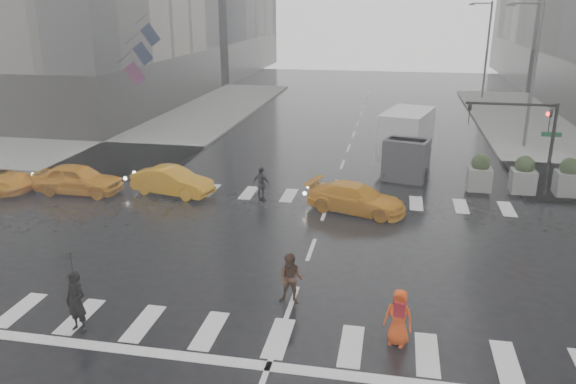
% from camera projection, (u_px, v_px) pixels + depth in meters
% --- Properties ---
extents(ground, '(120.00, 120.00, 0.00)m').
position_uv_depth(ground, '(311.00, 249.00, 21.08)').
color(ground, black).
rests_on(ground, ground).
extents(sidewalk_nw, '(35.00, 35.00, 0.15)m').
position_uv_depth(sidewalk_nw, '(83.00, 129.00, 40.83)').
color(sidewalk_nw, slate).
rests_on(sidewalk_nw, ground).
extents(road_markings, '(18.00, 48.00, 0.01)m').
position_uv_depth(road_markings, '(311.00, 249.00, 21.08)').
color(road_markings, silver).
rests_on(road_markings, ground).
extents(traffic_signal_pole, '(4.45, 0.42, 4.50)m').
position_uv_depth(traffic_signal_pole, '(531.00, 130.00, 25.90)').
color(traffic_signal_pole, black).
rests_on(traffic_signal_pole, ground).
extents(street_lamp_near, '(2.15, 0.22, 9.00)m').
position_uv_depth(street_lamp_near, '(532.00, 69.00, 34.31)').
color(street_lamp_near, '#59595B').
rests_on(street_lamp_near, ground).
extents(street_lamp_far, '(2.15, 0.22, 9.00)m').
position_uv_depth(street_lamp_far, '(486.00, 46.00, 52.93)').
color(street_lamp_far, '#59595B').
rests_on(street_lamp_far, ground).
extents(planter_west, '(1.10, 1.10, 1.80)m').
position_uv_depth(planter_west, '(480.00, 173.00, 27.15)').
color(planter_west, slate).
rests_on(planter_west, ground).
extents(planter_mid, '(1.10, 1.10, 1.80)m').
position_uv_depth(planter_mid, '(523.00, 175.00, 26.79)').
color(planter_mid, slate).
rests_on(planter_mid, ground).
extents(planter_east, '(1.10, 1.10, 1.80)m').
position_uv_depth(planter_east, '(568.00, 178.00, 26.43)').
color(planter_east, slate).
rests_on(planter_east, ground).
extents(flag_cluster, '(2.87, 3.06, 4.69)m').
position_uv_depth(flag_cluster, '(139.00, 51.00, 39.20)').
color(flag_cluster, '#59595B').
rests_on(flag_cluster, ground).
extents(pedestrian_black, '(1.18, 1.19, 2.43)m').
position_uv_depth(pedestrian_black, '(73.00, 281.00, 15.37)').
color(pedestrian_black, black).
rests_on(pedestrian_black, ground).
extents(pedestrian_brown, '(0.82, 0.66, 1.62)m').
position_uv_depth(pedestrian_brown, '(291.00, 279.00, 17.11)').
color(pedestrian_brown, '#402416').
rests_on(pedestrian_brown, ground).
extents(pedestrian_orange, '(0.91, 0.73, 1.61)m').
position_uv_depth(pedestrian_orange, '(399.00, 317.00, 14.99)').
color(pedestrian_orange, '#EE4510').
rests_on(pedestrian_orange, ground).
extents(pedestrian_far_a, '(1.09, 0.86, 1.62)m').
position_uv_depth(pedestrian_far_a, '(262.00, 184.00, 26.03)').
color(pedestrian_far_a, black).
rests_on(pedestrian_far_a, ground).
extents(pedestrian_far_b, '(1.34, 0.97, 1.86)m').
position_uv_depth(pedestrian_far_b, '(417.00, 166.00, 28.54)').
color(pedestrian_far_b, black).
rests_on(pedestrian_far_b, ground).
extents(taxi_front, '(4.28, 1.74, 1.45)m').
position_uv_depth(taxi_front, '(78.00, 179.00, 27.09)').
color(taxi_front, orange).
rests_on(taxi_front, ground).
extents(taxi_mid, '(4.21, 2.22, 1.32)m').
position_uv_depth(taxi_mid, '(172.00, 181.00, 26.98)').
color(taxi_mid, orange).
rests_on(taxi_mid, ground).
extents(taxi_rear, '(4.24, 2.82, 1.28)m').
position_uv_depth(taxi_rear, '(356.00, 198.00, 24.69)').
color(taxi_rear, orange).
rests_on(taxi_rear, ground).
extents(box_truck, '(2.23, 5.94, 3.16)m').
position_uv_depth(box_truck, '(406.00, 140.00, 30.67)').
color(box_truck, silver).
rests_on(box_truck, ground).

